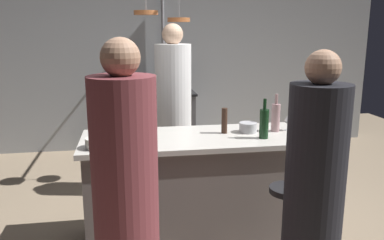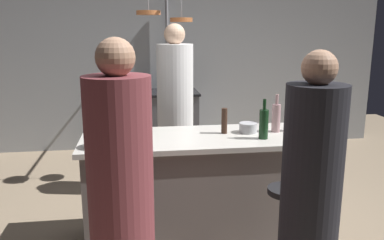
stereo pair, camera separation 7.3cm
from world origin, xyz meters
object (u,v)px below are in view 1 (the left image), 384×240
object	(u,v)px
chef	(173,117)
wine_bottle_rose	(276,117)
wine_glass_near_right_guest	(288,118)
guest_right	(313,200)
pepper_mill	(224,121)
stove_range	(166,122)
wine_glass_near_left_guest	(132,130)
wine_bottle_green	(147,118)
mixing_bowl_steel	(248,127)
guest_left	(126,206)
wine_bottle_red	(264,123)
mixing_bowl_ceramic	(98,143)
bar_stool_right	(286,228)

from	to	relation	value
chef	wine_bottle_rose	xyz separation A→B (m)	(0.74, -1.01, 0.19)
wine_glass_near_right_guest	guest_right	bearing A→B (deg)	-104.56
chef	pepper_mill	xyz separation A→B (m)	(0.30, -1.01, 0.17)
stove_range	wine_glass_near_left_guest	size ratio (longest dim) A/B	6.10
stove_range	wine_bottle_green	size ratio (longest dim) A/B	2.69
mixing_bowl_steel	guest_left	bearing A→B (deg)	-134.28
guest_right	wine_glass_near_left_guest	size ratio (longest dim) A/B	11.18
stove_range	wine_bottle_red	distance (m)	2.71
mixing_bowl_ceramic	guest_right	bearing A→B (deg)	-32.27
guest_right	pepper_mill	bearing A→B (deg)	104.58
mixing_bowl_ceramic	mixing_bowl_steel	size ratio (longest dim) A/B	1.24
pepper_mill	mixing_bowl_ceramic	distance (m)	1.03
wine_bottle_green	stove_range	bearing A→B (deg)	80.74
wine_bottle_rose	mixing_bowl_steel	bearing A→B (deg)	179.20
stove_range	wine_bottle_rose	distance (m)	2.56
stove_range	guest_right	bearing A→B (deg)	-81.25
pepper_mill	wine_glass_near_left_guest	bearing A→B (deg)	-166.43
wine_bottle_red	pepper_mill	bearing A→B (deg)	142.92
stove_range	bar_stool_right	bearing A→B (deg)	-79.96
stove_range	wine_bottle_green	world-z (taller)	wine_bottle_green
wine_bottle_green	guest_left	bearing A→B (deg)	-98.86
wine_bottle_rose	mixing_bowl_steel	size ratio (longest dim) A/B	2.13
wine_bottle_green	mixing_bowl_ceramic	bearing A→B (deg)	-136.64
pepper_mill	wine_glass_near_left_guest	xyz separation A→B (m)	(-0.75, -0.18, 0.00)
chef	wine_glass_near_right_guest	xyz separation A→B (m)	(0.86, -1.00, 0.17)
chef	pepper_mill	size ratio (longest dim) A/B	8.55
pepper_mill	wine_bottle_rose	bearing A→B (deg)	-0.87
guest_left	wine_bottle_red	bearing A→B (deg)	37.84
stove_range	mixing_bowl_steel	bearing A→B (deg)	-79.20
chef	mixing_bowl_steel	size ratio (longest dim) A/B	12.12
pepper_mill	mixing_bowl_steel	world-z (taller)	pepper_mill
mixing_bowl_ceramic	bar_stool_right	bearing A→B (deg)	-18.02
wine_bottle_rose	guest_right	bearing A→B (deg)	-98.59
wine_glass_near_left_guest	wine_glass_near_right_guest	distance (m)	1.32
stove_range	chef	bearing A→B (deg)	-92.08
chef	pepper_mill	bearing A→B (deg)	-73.14
bar_stool_right	wine_bottle_green	distance (m)	1.36
wine_glass_near_right_guest	mixing_bowl_steel	bearing A→B (deg)	-178.85
guest_left	wine_glass_near_right_guest	world-z (taller)	guest_left
wine_bottle_green	wine_glass_near_left_guest	distance (m)	0.29
chef	guest_right	xyz separation A→B (m)	(0.58, -2.07, -0.08)
stove_range	wine_bottle_rose	bearing A→B (deg)	-73.88
mixing_bowl_ceramic	mixing_bowl_steel	distance (m)	1.23
stove_range	wine_glass_near_left_guest	world-z (taller)	wine_glass_near_left_guest
stove_range	pepper_mill	world-z (taller)	pepper_mill
chef	guest_right	distance (m)	2.15
guest_left	wine_bottle_red	world-z (taller)	guest_left
chef	mixing_bowl_steel	world-z (taller)	chef
mixing_bowl_ceramic	mixing_bowl_steel	bearing A→B (deg)	12.17
bar_stool_right	wine_glass_near_right_guest	bearing A→B (deg)	68.72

